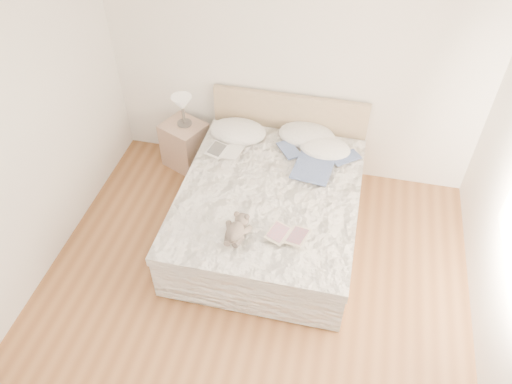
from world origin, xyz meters
TOP-DOWN VIEW (x-y plane):
  - floor at (0.00, 0.00)m, footprint 4.00×4.50m
  - ceiling at (0.00, 0.00)m, footprint 4.00×4.50m
  - wall_back at (0.00, 2.25)m, footprint 4.00×0.02m
  - bed at (0.00, 1.19)m, footprint 1.72×2.14m
  - nightstand at (-1.18, 1.98)m, footprint 0.57×0.55m
  - table_lamp at (-1.17, 2.01)m, footprint 0.24×0.24m
  - pillow_left at (-0.52, 1.91)m, footprint 0.63×0.44m
  - pillow_middle at (0.23, 2.01)m, footprint 0.65×0.47m
  - pillow_right at (0.45, 1.83)m, footprint 0.53×0.37m
  - blouse at (0.37, 1.56)m, footprint 0.66×0.70m
  - photo_book at (-0.57, 1.56)m, footprint 0.40×0.31m
  - childrens_book at (0.28, 0.57)m, footprint 0.41×0.33m
  - teddy_bear at (-0.16, 0.44)m, footprint 0.22×0.31m

SIDE VIEW (x-z plane):
  - floor at x=0.00m, z-range 0.00..0.00m
  - nightstand at x=-1.18m, z-range 0.00..0.56m
  - bed at x=0.00m, z-range -0.19..0.81m
  - blouse at x=0.37m, z-range 0.62..0.64m
  - photo_book at x=-0.57m, z-range 0.62..0.64m
  - childrens_book at x=0.28m, z-range 0.62..0.64m
  - pillow_left at x=-0.52m, z-range 0.55..0.73m
  - pillow_middle at x=0.23m, z-range 0.55..0.73m
  - pillow_right at x=0.45m, z-range 0.56..0.72m
  - teddy_bear at x=-0.16m, z-range 0.57..0.73m
  - table_lamp at x=-1.17m, z-range 0.64..1.00m
  - wall_back at x=0.00m, z-range 0.00..2.70m
  - ceiling at x=0.00m, z-range 2.70..2.70m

